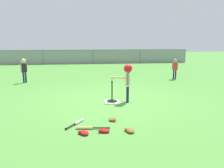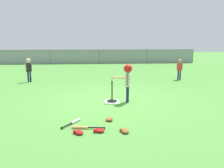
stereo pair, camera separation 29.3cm
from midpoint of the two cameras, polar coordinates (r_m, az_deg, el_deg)
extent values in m
plane|color=#51933D|center=(6.88, -1.95, -4.28)|extent=(60.00, 60.00, 0.00)
cube|color=white|center=(6.74, -1.25, -4.57)|extent=(0.44, 0.44, 0.01)
cylinder|color=black|center=(6.73, -1.25, -4.50)|extent=(0.32, 0.32, 0.03)
cylinder|color=black|center=(6.66, -1.26, -1.83)|extent=(0.04, 0.04, 0.62)
cylinder|color=black|center=(6.60, -1.27, 0.70)|extent=(0.06, 0.06, 0.02)
sphere|color=white|center=(6.59, -1.28, 1.10)|extent=(0.07, 0.07, 0.07)
cylinder|color=#191E4C|center=(6.58, 2.79, -2.77)|extent=(0.08, 0.08, 0.50)
cylinder|color=#191E4C|center=(6.68, 2.85, -2.55)|extent=(0.08, 0.08, 0.50)
cube|color=white|center=(6.54, 2.86, 1.10)|extent=(0.18, 0.25, 0.39)
cylinder|color=#8C6647|center=(6.40, 2.78, 1.13)|extent=(0.06, 0.06, 0.33)
cylinder|color=#8C6647|center=(6.67, 2.94, 1.54)|extent=(0.06, 0.06, 0.33)
sphere|color=#8C6647|center=(6.49, 2.89, 3.84)|extent=(0.22, 0.22, 0.22)
sphere|color=red|center=(6.49, 2.89, 4.08)|extent=(0.25, 0.25, 0.25)
cylinder|color=#DBB266|center=(6.54, 1.03, 1.66)|extent=(0.60, 0.20, 0.06)
cylinder|color=#191E4C|center=(10.55, -22.30, 1.63)|extent=(0.07, 0.07, 0.48)
cylinder|color=#191E4C|center=(10.50, -22.81, 1.55)|extent=(0.07, 0.07, 0.48)
cube|color=black|center=(10.47, -22.73, 3.90)|extent=(0.24, 0.24, 0.37)
cylinder|color=beige|center=(10.53, -22.11, 4.13)|extent=(0.05, 0.05, 0.32)
cylinder|color=beige|center=(10.40, -23.38, 3.96)|extent=(0.05, 0.05, 0.32)
sphere|color=beige|center=(10.44, -22.85, 5.56)|extent=(0.21, 0.21, 0.21)
cylinder|color=#191E4C|center=(11.02, 15.50, 2.33)|extent=(0.07, 0.07, 0.44)
cylinder|color=#191E4C|center=(11.06, 15.03, 2.39)|extent=(0.07, 0.07, 0.44)
cube|color=red|center=(10.99, 15.37, 4.39)|extent=(0.22, 0.22, 0.34)
cylinder|color=tan|center=(10.94, 15.97, 4.46)|extent=(0.05, 0.05, 0.30)
cylinder|color=tan|center=(11.03, 14.78, 4.57)|extent=(0.05, 0.05, 0.30)
sphere|color=tan|center=(10.96, 15.44, 5.84)|extent=(0.20, 0.20, 0.20)
cylinder|color=silver|center=(5.11, -10.22, -9.62)|extent=(0.23, 0.29, 0.06)
cylinder|color=black|center=(4.88, -12.49, -10.72)|extent=(0.20, 0.28, 0.03)
cylinder|color=black|center=(4.77, -13.71, -11.30)|extent=(0.05, 0.04, 0.05)
cylinder|color=#DBB266|center=(4.74, -8.99, -11.25)|extent=(0.35, 0.11, 0.06)
cylinder|color=black|center=(4.70, -4.72, -11.35)|extent=(0.35, 0.07, 0.03)
cylinder|color=black|center=(4.69, -2.56, -11.38)|extent=(0.02, 0.05, 0.05)
ellipsoid|color=brown|center=(5.17, -1.51, -9.13)|extent=(0.24, 0.27, 0.07)
cube|color=brown|center=(5.09, -0.96, -9.46)|extent=(0.06, 0.06, 0.06)
ellipsoid|color=#B21919|center=(4.56, -3.87, -12.02)|extent=(0.27, 0.24, 0.07)
cube|color=#B21919|center=(4.52, -5.04, -12.22)|extent=(0.06, 0.06, 0.06)
ellipsoid|color=#B21919|center=(4.50, -9.12, -12.46)|extent=(0.24, 0.27, 0.07)
cube|color=#B21919|center=(4.53, -10.33, -12.35)|extent=(0.06, 0.06, 0.06)
ellipsoid|color=brown|center=(4.55, 2.88, -12.04)|extent=(0.18, 0.24, 0.07)
cube|color=brown|center=(4.59, 1.76, -11.82)|extent=(0.05, 0.05, 0.06)
cylinder|color=slate|center=(18.47, -18.07, 6.68)|extent=(0.06, 0.06, 1.15)
cylinder|color=slate|center=(18.17, -5.49, 7.10)|extent=(0.06, 0.06, 1.15)
cylinder|color=slate|center=(18.74, 6.92, 7.19)|extent=(0.06, 0.06, 1.15)
cylinder|color=slate|center=(20.11, 18.12, 6.99)|extent=(0.06, 0.06, 1.15)
cube|color=gray|center=(18.15, -5.52, 8.73)|extent=(16.00, 0.03, 0.03)
cube|color=gray|center=(18.17, -5.49, 7.10)|extent=(16.00, 0.01, 1.15)
camera|label=1|loc=(0.15, -91.27, -0.25)|focal=35.08mm
camera|label=2|loc=(0.15, 88.73, 0.25)|focal=35.08mm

